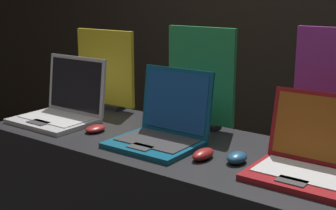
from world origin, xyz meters
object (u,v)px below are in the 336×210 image
object	(u,v)px
promo_stand_front	(106,71)
promo_stand_back	(336,95)
laptop_middle	(163,127)
laptop_front	(62,106)
laptop_back	(308,157)
mouse_middle	(203,154)
mouse_front	(95,129)
promo_stand_middle	(201,80)
mouse_back	(237,158)

from	to	relation	value
promo_stand_front	promo_stand_back	distance (m)	1.16
laptop_middle	laptop_front	bearing A→B (deg)	-179.19
laptop_back	promo_stand_back	bearing A→B (deg)	90.00
mouse_middle	laptop_back	xyz separation A→B (m)	(0.36, 0.08, 0.04)
mouse_front	laptop_front	bearing A→B (deg)	170.49
laptop_middle	laptop_back	xyz separation A→B (m)	(0.58, 0.02, -0.01)
promo_stand_front	mouse_middle	size ratio (longest dim) A/B	3.52
laptop_middle	laptop_back	bearing A→B (deg)	1.52
promo_stand_middle	promo_stand_back	distance (m)	0.58
mouse_front	laptop_middle	world-z (taller)	laptop_middle
promo_stand_middle	mouse_front	bearing A→B (deg)	-134.74
laptop_middle	mouse_back	world-z (taller)	laptop_middle
mouse_middle	promo_stand_back	world-z (taller)	promo_stand_back
mouse_middle	mouse_back	xyz separation A→B (m)	(0.12, 0.04, 0.00)
laptop_middle	promo_stand_back	size ratio (longest dim) A/B	0.71
laptop_middle	mouse_back	xyz separation A→B (m)	(0.34, -0.02, -0.05)
laptop_front	laptop_back	world-z (taller)	laptop_front
mouse_front	promo_stand_front	world-z (taller)	promo_stand_front
mouse_middle	promo_stand_middle	xyz separation A→B (m)	(-0.23, 0.34, 0.19)
promo_stand_front	laptop_back	world-z (taller)	promo_stand_front
laptop_front	mouse_back	size ratio (longest dim) A/B	3.94
laptop_front	promo_stand_front	distance (m)	0.32
promo_stand_front	promo_stand_back	bearing A→B (deg)	-0.66
laptop_back	mouse_back	xyz separation A→B (m)	(-0.24, -0.04, -0.04)
laptop_back	promo_stand_middle	bearing A→B (deg)	155.79
laptop_front	mouse_front	bearing A→B (deg)	-9.51
laptop_front	laptop_middle	size ratio (longest dim) A/B	1.11
promo_stand_middle	mouse_middle	bearing A→B (deg)	-56.11
mouse_back	promo_stand_back	xyz separation A→B (m)	(0.24, 0.30, 0.20)
mouse_middle	promo_stand_middle	size ratio (longest dim) A/B	0.26
mouse_back	laptop_middle	bearing A→B (deg)	176.12
laptop_front	mouse_middle	size ratio (longest dim) A/B	3.21
laptop_front	promo_stand_middle	distance (m)	0.66
mouse_middle	mouse_back	world-z (taller)	mouse_back
mouse_front	mouse_middle	size ratio (longest dim) A/B	0.87
mouse_front	promo_stand_middle	xyz separation A→B (m)	(0.33, 0.33, 0.20)
mouse_front	promo_stand_front	xyz separation A→B (m)	(-0.25, 0.34, 0.18)
mouse_front	promo_stand_back	xyz separation A→B (m)	(0.91, 0.33, 0.21)
promo_stand_back	laptop_front	bearing A→B (deg)	-166.33
promo_stand_middle	mouse_back	size ratio (longest dim) A/B	4.77
laptop_front	promo_stand_front	world-z (taller)	promo_stand_front
promo_stand_back	mouse_back	bearing A→B (deg)	-128.68
laptop_middle	mouse_middle	size ratio (longest dim) A/B	2.89
promo_stand_middle	promo_stand_front	bearing A→B (deg)	178.96
mouse_front	mouse_back	bearing A→B (deg)	2.36
mouse_front	laptop_back	size ratio (longest dim) A/B	0.30
promo_stand_front	mouse_middle	world-z (taller)	promo_stand_front
promo_stand_middle	mouse_back	world-z (taller)	promo_stand_middle
laptop_middle	mouse_middle	distance (m)	0.24
promo_stand_front	laptop_middle	distance (m)	0.66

